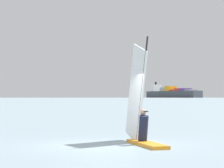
{
  "coord_description": "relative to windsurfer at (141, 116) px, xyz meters",
  "views": [
    {
      "loc": [
        7.02,
        -14.16,
        1.68
      ],
      "look_at": [
        -4.75,
        10.92,
        2.46
      ],
      "focal_mm": 73.7,
      "sensor_mm": 36.0,
      "label": 1
    }
  ],
  "objects": [
    {
      "name": "ground_plane",
      "position": [
        -1.01,
        -1.08,
        -0.98
      ],
      "size": [
        4000.0,
        4000.0,
        0.0
      ],
      "primitive_type": "plane",
      "color": "gray"
    },
    {
      "name": "windsurfer",
      "position": [
        0.0,
        0.0,
        0.0
      ],
      "size": [
        2.67,
        2.98,
        3.86
      ],
      "rotation": [
        0.0,
        0.0,
        5.43
      ],
      "color": "orange",
      "rests_on": "ground_plane"
    },
    {
      "name": "cargo_ship",
      "position": [
        -282.12,
        889.15,
        8.3
      ],
      "size": [
        140.05,
        103.49,
        34.0
      ],
      "rotation": [
        0.0,
        0.0,
        5.7
      ],
      "color": "#3F444C",
      "rests_on": "ground_plane"
    }
  ]
}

